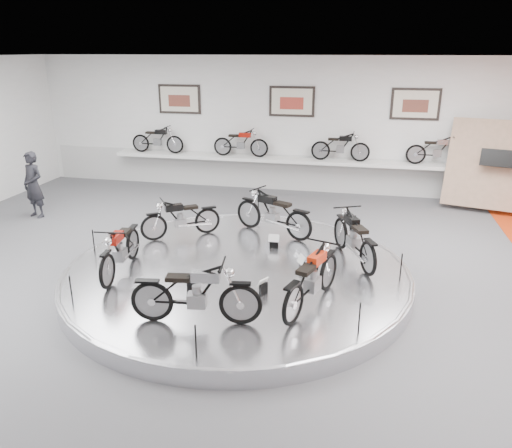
% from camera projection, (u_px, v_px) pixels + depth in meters
% --- Properties ---
extents(floor, '(16.00, 16.00, 0.00)m').
position_uv_depth(floor, '(233.00, 289.00, 9.15)').
color(floor, '#535356').
rests_on(floor, ground).
extents(ceiling, '(16.00, 16.00, 0.00)m').
position_uv_depth(ceiling, '(229.00, 60.00, 7.83)').
color(ceiling, white).
rests_on(ceiling, wall_back).
extents(wall_back, '(16.00, 0.00, 16.00)m').
position_uv_depth(wall_back, '(291.00, 125.00, 14.94)').
color(wall_back, silver).
rests_on(wall_back, floor).
extents(dado_band, '(15.68, 0.04, 1.10)m').
position_uv_depth(dado_band, '(290.00, 173.00, 15.41)').
color(dado_band, '#BCBCBA').
rests_on(dado_band, floor).
extents(display_platform, '(6.40, 6.40, 0.30)m').
position_uv_depth(display_platform, '(237.00, 274.00, 9.38)').
color(display_platform, silver).
rests_on(display_platform, floor).
extents(platform_rim, '(6.40, 6.40, 0.10)m').
position_uv_depth(platform_rim, '(237.00, 269.00, 9.34)').
color(platform_rim, '#B2B2BA').
rests_on(platform_rim, display_platform).
extents(shelf, '(11.00, 0.55, 0.10)m').
position_uv_depth(shelf, '(289.00, 160.00, 15.00)').
color(shelf, silver).
rests_on(shelf, wall_back).
extents(poster_left, '(1.35, 0.06, 0.88)m').
position_uv_depth(poster_left, '(179.00, 99.00, 15.37)').
color(poster_left, beige).
rests_on(poster_left, wall_back).
extents(poster_center, '(1.35, 0.06, 0.88)m').
position_uv_depth(poster_center, '(292.00, 101.00, 14.67)').
color(poster_center, beige).
rests_on(poster_center, wall_back).
extents(poster_right, '(1.35, 0.06, 0.88)m').
position_uv_depth(poster_right, '(415.00, 104.00, 13.98)').
color(poster_right, beige).
rests_on(poster_right, wall_back).
extents(display_panel, '(2.56, 1.52, 2.30)m').
position_uv_depth(display_panel, '(495.00, 165.00, 13.24)').
color(display_panel, tan).
rests_on(display_panel, floor).
extents(shelf_bike_a, '(1.22, 0.43, 0.73)m').
position_uv_depth(shelf_bike_a, '(158.00, 141.00, 15.70)').
color(shelf_bike_a, black).
rests_on(shelf_bike_a, shelf).
extents(shelf_bike_b, '(1.22, 0.43, 0.73)m').
position_uv_depth(shelf_bike_b, '(241.00, 145.00, 15.16)').
color(shelf_bike_b, maroon).
rests_on(shelf_bike_b, shelf).
extents(shelf_bike_c, '(1.22, 0.43, 0.73)m').
position_uv_depth(shelf_bike_c, '(340.00, 148.00, 14.56)').
color(shelf_bike_c, black).
rests_on(shelf_bike_c, shelf).
extents(shelf_bike_d, '(1.22, 0.43, 0.73)m').
position_uv_depth(shelf_bike_d, '(437.00, 152.00, 14.02)').
color(shelf_bike_d, '#A4A5A9').
rests_on(shelf_bike_d, shelf).
extents(bike_a, '(1.22, 1.76, 0.98)m').
position_uv_depth(bike_a, '(354.00, 237.00, 9.46)').
color(bike_a, black).
rests_on(bike_a, display_platform).
extents(bike_b, '(1.78, 1.26, 0.99)m').
position_uv_depth(bike_b, '(273.00, 213.00, 10.85)').
color(bike_b, black).
rests_on(bike_b, display_platform).
extents(bike_c, '(1.52, 1.28, 0.87)m').
position_uv_depth(bike_c, '(181.00, 218.00, 10.70)').
color(bike_c, black).
rests_on(bike_c, display_platform).
extents(bike_d, '(0.72, 1.64, 0.94)m').
position_uv_depth(bike_d, '(120.00, 249.00, 8.96)').
color(bike_d, maroon).
rests_on(bike_d, display_platform).
extents(bike_e, '(1.73, 0.81, 0.98)m').
position_uv_depth(bike_e, '(196.00, 293.00, 7.29)').
color(bike_e, '#A4A5A9').
rests_on(bike_e, display_platform).
extents(bike_f, '(1.07, 1.75, 0.97)m').
position_uv_depth(bike_f, '(312.00, 278.00, 7.78)').
color(bike_f, red).
rests_on(bike_f, display_platform).
extents(visitor, '(0.72, 0.58, 1.71)m').
position_uv_depth(visitor, '(33.00, 185.00, 12.83)').
color(visitor, black).
rests_on(visitor, floor).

